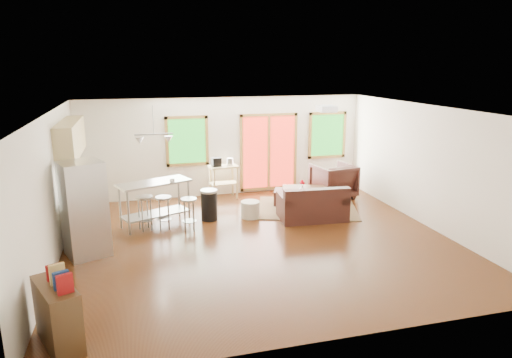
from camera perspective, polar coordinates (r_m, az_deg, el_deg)
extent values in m
cube|color=#351909|center=(9.21, 0.48, -7.76)|extent=(7.50, 7.00, 0.02)
cube|color=white|center=(8.58, 0.52, 8.69)|extent=(7.50, 7.00, 0.02)
cube|color=white|center=(12.15, -3.90, 4.06)|extent=(7.50, 0.02, 2.60)
cube|color=white|center=(8.63, -24.33, -1.41)|extent=(0.02, 7.00, 2.60)
cube|color=white|center=(10.42, 20.86, 1.45)|extent=(0.02, 7.00, 2.60)
cube|color=white|center=(5.66, 10.07, -8.22)|extent=(7.50, 0.02, 2.60)
cube|color=#185C18|center=(11.92, -8.61, 4.71)|extent=(0.94, 0.02, 1.14)
cube|color=olive|center=(11.83, -8.72, 7.62)|extent=(1.10, 0.05, 0.08)
cube|color=olive|center=(12.03, -8.50, 1.85)|extent=(1.10, 0.05, 0.08)
cube|color=olive|center=(11.88, -11.06, 4.57)|extent=(0.08, 0.05, 1.30)
cube|color=olive|center=(11.98, -6.18, 4.84)|extent=(0.08, 0.05, 1.30)
cube|color=red|center=(12.42, 1.61, 3.37)|extent=(1.44, 0.02, 1.94)
cube|color=olive|center=(12.27, 1.64, 8.01)|extent=(1.60, 0.05, 0.08)
cube|color=olive|center=(12.65, 1.58, -1.13)|extent=(1.60, 0.05, 0.08)
cube|color=olive|center=(12.23, -1.82, 3.20)|extent=(0.08, 0.05, 2.10)
cube|color=olive|center=(12.65, 4.92, 3.53)|extent=(0.08, 0.05, 2.10)
cube|color=olive|center=(12.42, 1.61, 3.37)|extent=(0.08, 0.05, 1.94)
cube|color=#185C18|center=(12.93, 8.90, 5.44)|extent=(0.94, 0.02, 1.14)
cube|color=olive|center=(12.85, 9.00, 8.13)|extent=(1.10, 0.05, 0.08)
cube|color=olive|center=(13.03, 8.79, 2.79)|extent=(1.10, 0.05, 0.08)
cube|color=olive|center=(12.73, 6.78, 5.38)|extent=(0.08, 0.05, 1.30)
cube|color=olive|center=(13.14, 10.94, 5.49)|extent=(0.08, 0.05, 1.30)
cube|color=#4B633F|center=(11.22, 6.38, -3.64)|extent=(2.80, 2.44, 0.02)
cube|color=black|center=(10.46, 7.03, -3.87)|extent=(1.55, 0.95, 0.42)
cube|color=black|center=(10.05, 7.65, -2.27)|extent=(1.50, 0.31, 0.38)
cube|color=black|center=(10.20, 3.62, -2.56)|extent=(0.26, 0.86, 0.16)
cube|color=black|center=(10.58, 10.41, -2.15)|extent=(0.26, 0.86, 0.16)
cube|color=black|center=(10.34, 5.26, -2.49)|extent=(0.65, 0.59, 0.12)
cube|color=black|center=(10.53, 8.69, -2.28)|extent=(0.65, 0.59, 0.12)
cube|color=#352110|center=(11.38, 6.16, -1.22)|extent=(1.26, 0.97, 0.04)
cube|color=#352110|center=(11.19, 3.83, -2.63)|extent=(0.08, 0.08, 0.40)
cube|color=#352110|center=(11.25, 8.58, -2.66)|extent=(0.08, 0.08, 0.40)
cube|color=#352110|center=(11.66, 3.77, -1.93)|extent=(0.08, 0.08, 0.40)
cube|color=#352110|center=(11.72, 8.34, -1.97)|extent=(0.08, 0.08, 0.40)
imported|color=black|center=(12.12, 9.64, -0.02)|extent=(1.10, 1.05, 0.99)
cube|color=black|center=(11.46, 3.72, -2.28)|extent=(0.72, 0.72, 0.37)
cylinder|color=beige|center=(10.48, -0.72, -3.83)|extent=(0.54, 0.54, 0.38)
imported|color=silver|center=(11.06, 5.78, -1.30)|extent=(0.22, 0.23, 0.18)
sphere|color=red|center=(11.04, 5.94, -0.52)|extent=(0.08, 0.08, 0.07)
sphere|color=red|center=(10.99, 5.66, -0.48)|extent=(0.08, 0.08, 0.07)
sphere|color=red|center=(11.05, 5.78, -0.30)|extent=(0.08, 0.08, 0.07)
imported|color=maroon|center=(11.28, 8.47, -0.81)|extent=(0.21, 0.06, 0.28)
cube|color=tan|center=(10.44, -20.76, -3.36)|extent=(0.60, 2.20, 0.90)
cube|color=black|center=(10.31, -20.99, -0.87)|extent=(0.64, 2.24, 0.04)
cube|color=tan|center=(10.13, -22.18, 4.72)|extent=(0.36, 2.20, 0.70)
cylinder|color=#B7BABC|center=(9.81, -21.33, -0.99)|extent=(0.12, 0.12, 0.18)
cube|color=black|center=(10.67, -20.84, 0.29)|extent=(0.22, 0.18, 0.20)
cube|color=#B7BABC|center=(8.83, -20.68, -3.56)|extent=(0.90, 0.89, 1.76)
cube|color=gray|center=(8.92, -18.57, -3.20)|extent=(0.25, 0.61, 1.72)
cylinder|color=gray|center=(8.69, -18.09, -2.61)|extent=(0.03, 0.03, 1.17)
cylinder|color=gray|center=(9.09, -18.95, -1.96)|extent=(0.03, 0.03, 1.17)
cube|color=#B7BABC|center=(10.03, -12.63, -0.47)|extent=(1.65, 1.14, 0.04)
cube|color=gray|center=(10.23, -12.42, -4.24)|extent=(1.53, 1.03, 0.03)
cylinder|color=gray|center=(9.71, -15.65, -4.15)|extent=(0.05, 0.05, 0.93)
cylinder|color=gray|center=(10.25, -8.40, -2.78)|extent=(0.05, 0.05, 0.93)
cylinder|color=gray|center=(10.13, -16.63, -3.45)|extent=(0.05, 0.05, 0.93)
cylinder|color=gray|center=(10.65, -9.61, -2.18)|extent=(0.05, 0.05, 0.93)
imported|color=white|center=(9.94, -10.43, -0.18)|extent=(0.13, 0.12, 0.11)
cylinder|color=#B7BABC|center=(9.83, -13.83, -2.22)|extent=(0.45, 0.45, 0.04)
cylinder|color=gray|center=(10.05, -13.39, -4.05)|extent=(0.03, 0.03, 0.71)
cylinder|color=gray|center=(9.99, -14.41, -4.22)|extent=(0.03, 0.03, 0.71)
cylinder|color=gray|center=(9.82, -14.02, -4.53)|extent=(0.03, 0.03, 0.71)
cylinder|color=gray|center=(9.88, -12.99, -4.34)|extent=(0.03, 0.03, 0.71)
cylinder|color=gray|center=(9.98, -13.66, -4.96)|extent=(0.41, 0.41, 0.02)
cylinder|color=#B7BABC|center=(9.81, -11.51, -2.29)|extent=(0.34, 0.34, 0.04)
cylinder|color=gray|center=(10.01, -10.92, -4.08)|extent=(0.02, 0.02, 0.68)
cylinder|color=gray|center=(10.00, -11.96, -4.15)|extent=(0.02, 0.02, 0.68)
cylinder|color=gray|center=(9.83, -11.91, -4.48)|extent=(0.02, 0.02, 0.68)
cylinder|color=gray|center=(9.83, -10.84, -4.41)|extent=(0.02, 0.02, 0.68)
cylinder|color=gray|center=(9.95, -11.38, -4.93)|extent=(0.31, 0.31, 0.01)
cylinder|color=#B7BABC|center=(9.61, -8.42, -2.53)|extent=(0.35, 0.35, 0.04)
cylinder|color=gray|center=(9.81, -7.86, -4.34)|extent=(0.02, 0.02, 0.67)
cylinder|color=gray|center=(9.80, -8.92, -4.41)|extent=(0.02, 0.02, 0.67)
cylinder|color=gray|center=(9.63, -8.84, -4.75)|extent=(0.02, 0.02, 0.67)
cylinder|color=gray|center=(9.64, -7.76, -4.68)|extent=(0.02, 0.02, 0.67)
cylinder|color=gray|center=(9.76, -8.32, -5.21)|extent=(0.32, 0.32, 0.01)
cylinder|color=black|center=(10.34, -5.87, -3.36)|extent=(0.45, 0.45, 0.65)
cylinder|color=#B7BABC|center=(10.24, -5.92, -1.50)|extent=(0.47, 0.47, 0.05)
cube|color=tan|center=(11.84, -4.11, 1.58)|extent=(0.77, 0.54, 0.04)
cube|color=tan|center=(11.94, -4.07, -0.49)|extent=(0.72, 0.50, 0.03)
cube|color=tan|center=(11.68, -5.25, -0.75)|extent=(0.05, 0.05, 0.86)
cube|color=tan|center=(11.86, -2.38, -0.47)|extent=(0.05, 0.05, 0.86)
cube|color=tan|center=(12.02, -5.74, -0.32)|extent=(0.05, 0.05, 0.86)
cube|color=tan|center=(12.20, -2.95, -0.06)|extent=(0.05, 0.05, 0.86)
cube|color=black|center=(11.76, -4.98, 2.14)|extent=(0.25, 0.23, 0.23)
cylinder|color=#B7BABC|center=(11.87, -3.26, 2.18)|extent=(0.18, 0.18, 0.19)
cube|color=#352110|center=(6.41, -23.54, -15.31)|extent=(0.69, 0.98, 0.81)
cube|color=maroon|center=(5.91, -22.77, -12.01)|extent=(0.19, 0.12, 0.24)
cube|color=navy|center=(6.05, -23.17, -11.54)|extent=(0.19, 0.12, 0.22)
cube|color=tan|center=(6.18, -23.58, -10.83)|extent=(0.19, 0.12, 0.26)
cube|color=maroon|center=(6.33, -23.93, -10.58)|extent=(0.19, 0.12, 0.20)
cube|color=white|center=(9.68, 8.83, 8.68)|extent=(0.35, 0.35, 0.12)
cylinder|color=gray|center=(9.80, -12.74, 7.21)|extent=(0.02, 0.02, 0.60)
cube|color=gray|center=(9.84, -12.64, 5.48)|extent=(0.80, 0.04, 0.03)
cone|color=#B7BABC|center=(9.86, -14.35, 4.69)|extent=(0.18, 0.18, 0.14)
cone|color=#B7BABC|center=(9.88, -10.86, 4.90)|extent=(0.18, 0.18, 0.14)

